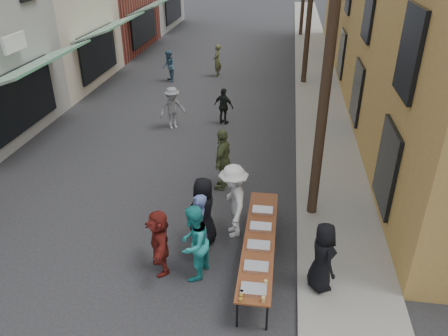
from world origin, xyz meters
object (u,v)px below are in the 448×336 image
(server, at_px, (322,257))
(catering_tray_sausage, at_px, (254,290))
(serving_table, at_px, (259,240))
(guest_front_c, at_px, (193,243))
(utility_pole_near, at_px, (330,50))
(guest_front_a, at_px, (204,211))

(server, bearing_deg, catering_tray_sausage, 105.44)
(serving_table, bearing_deg, server, -24.76)
(guest_front_c, xyz_separation_m, server, (2.75, -0.07, -0.00))
(serving_table, xyz_separation_m, server, (1.35, -0.62, 0.19))
(utility_pole_near, height_order, serving_table, utility_pole_near)
(serving_table, bearing_deg, guest_front_a, 153.59)
(serving_table, relative_size, catering_tray_sausage, 8.00)
(guest_front_c, bearing_deg, guest_front_a, -166.84)
(guest_front_a, height_order, server, guest_front_a)
(utility_pole_near, bearing_deg, guest_front_a, -149.20)
(catering_tray_sausage, distance_m, guest_front_c, 1.78)
(catering_tray_sausage, bearing_deg, serving_table, 90.00)
(serving_table, bearing_deg, guest_front_c, -158.38)
(serving_table, distance_m, guest_front_a, 1.58)
(utility_pole_near, xyz_separation_m, guest_front_c, (-2.70, -2.86, -3.59))
(guest_front_a, relative_size, server, 1.11)
(utility_pole_near, distance_m, catering_tray_sausage, 5.58)
(guest_front_a, xyz_separation_m, guest_front_c, (0.00, -1.25, 0.01))
(catering_tray_sausage, distance_m, guest_front_a, 2.74)
(utility_pole_near, distance_m, serving_table, 4.62)
(utility_pole_near, height_order, catering_tray_sausage, utility_pole_near)
(guest_front_a, distance_m, server, 3.05)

